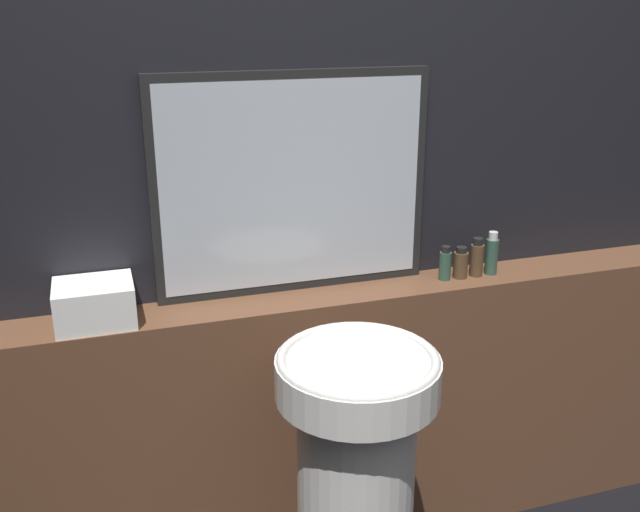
{
  "coord_description": "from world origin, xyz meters",
  "views": [
    {
      "loc": [
        -0.65,
        -0.39,
        1.71
      ],
      "look_at": [
        -0.08,
        1.37,
        1.05
      ],
      "focal_mm": 40.0,
      "sensor_mm": 36.0,
      "label": 1
    }
  ],
  "objects_px": {
    "pedestal_sink": "(355,491)",
    "lotion_bottle": "(477,258)",
    "body_wash_bottle": "(492,255)",
    "shampoo_bottle": "(445,264)",
    "conditioner_bottle": "(461,264)",
    "towel_stack": "(95,303)",
    "mirror": "(293,185)"
  },
  "relations": [
    {
      "from": "towel_stack",
      "to": "conditioner_bottle",
      "type": "distance_m",
      "value": 1.1
    },
    {
      "from": "pedestal_sink",
      "to": "shampoo_bottle",
      "type": "distance_m",
      "value": 0.75
    },
    {
      "from": "towel_stack",
      "to": "body_wash_bottle",
      "type": "height_order",
      "value": "body_wash_bottle"
    },
    {
      "from": "conditioner_bottle",
      "to": "body_wash_bottle",
      "type": "bearing_deg",
      "value": -0.0
    },
    {
      "from": "shampoo_bottle",
      "to": "body_wash_bottle",
      "type": "distance_m",
      "value": 0.16
    },
    {
      "from": "conditioner_bottle",
      "to": "pedestal_sink",
      "type": "bearing_deg",
      "value": -141.15
    },
    {
      "from": "shampoo_bottle",
      "to": "pedestal_sink",
      "type": "bearing_deg",
      "value": -137.87
    },
    {
      "from": "pedestal_sink",
      "to": "towel_stack",
      "type": "xyz_separation_m",
      "value": [
        -0.61,
        0.4,
        0.46
      ]
    },
    {
      "from": "mirror",
      "to": "lotion_bottle",
      "type": "height_order",
      "value": "mirror"
    },
    {
      "from": "conditioner_bottle",
      "to": "lotion_bottle",
      "type": "xyz_separation_m",
      "value": [
        0.06,
        0.0,
        0.01
      ]
    },
    {
      "from": "shampoo_bottle",
      "to": "body_wash_bottle",
      "type": "relative_size",
      "value": 0.78
    },
    {
      "from": "shampoo_bottle",
      "to": "lotion_bottle",
      "type": "distance_m",
      "value": 0.11
    },
    {
      "from": "conditioner_bottle",
      "to": "body_wash_bottle",
      "type": "distance_m",
      "value": 0.11
    },
    {
      "from": "mirror",
      "to": "body_wash_bottle",
      "type": "bearing_deg",
      "value": -6.52
    },
    {
      "from": "pedestal_sink",
      "to": "conditioner_bottle",
      "type": "relative_size",
      "value": 8.89
    },
    {
      "from": "shampoo_bottle",
      "to": "lotion_bottle",
      "type": "xyz_separation_m",
      "value": [
        0.11,
        0.0,
        0.01
      ]
    },
    {
      "from": "lotion_bottle",
      "to": "body_wash_bottle",
      "type": "bearing_deg",
      "value": -0.0
    },
    {
      "from": "pedestal_sink",
      "to": "conditioner_bottle",
      "type": "xyz_separation_m",
      "value": [
        0.49,
        0.4,
        0.45
      ]
    },
    {
      "from": "shampoo_bottle",
      "to": "lotion_bottle",
      "type": "relative_size",
      "value": 0.87
    },
    {
      "from": "pedestal_sink",
      "to": "towel_stack",
      "type": "distance_m",
      "value": 0.86
    },
    {
      "from": "mirror",
      "to": "shampoo_bottle",
      "type": "height_order",
      "value": "mirror"
    },
    {
      "from": "lotion_bottle",
      "to": "towel_stack",
      "type": "bearing_deg",
      "value": 180.0
    },
    {
      "from": "conditioner_bottle",
      "to": "lotion_bottle",
      "type": "height_order",
      "value": "lotion_bottle"
    },
    {
      "from": "lotion_bottle",
      "to": "shampoo_bottle",
      "type": "bearing_deg",
      "value": -180.0
    },
    {
      "from": "lotion_bottle",
      "to": "body_wash_bottle",
      "type": "height_order",
      "value": "body_wash_bottle"
    },
    {
      "from": "towel_stack",
      "to": "lotion_bottle",
      "type": "height_order",
      "value": "lotion_bottle"
    },
    {
      "from": "conditioner_bottle",
      "to": "lotion_bottle",
      "type": "distance_m",
      "value": 0.06
    },
    {
      "from": "towel_stack",
      "to": "shampoo_bottle",
      "type": "distance_m",
      "value": 1.05
    },
    {
      "from": "pedestal_sink",
      "to": "body_wash_bottle",
      "type": "bearing_deg",
      "value": 33.4
    },
    {
      "from": "conditioner_bottle",
      "to": "body_wash_bottle",
      "type": "xyz_separation_m",
      "value": [
        0.11,
        -0.0,
        0.02
      ]
    },
    {
      "from": "towel_stack",
      "to": "lotion_bottle",
      "type": "bearing_deg",
      "value": 0.0
    },
    {
      "from": "pedestal_sink",
      "to": "lotion_bottle",
      "type": "distance_m",
      "value": 0.82
    }
  ]
}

